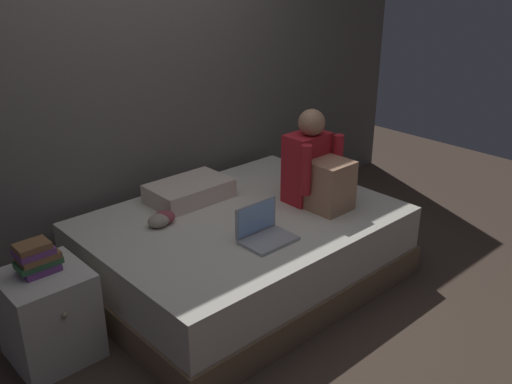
# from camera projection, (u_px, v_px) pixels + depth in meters

# --- Properties ---
(ground_plane) EXTENTS (8.00, 8.00, 0.00)m
(ground_plane) POSITION_uv_depth(u_px,v_px,m) (251.00, 311.00, 3.60)
(ground_plane) COLOR #47382D
(wall_back) EXTENTS (5.60, 0.10, 2.70)m
(wall_back) POSITION_uv_depth(u_px,v_px,m) (133.00, 71.00, 3.88)
(wall_back) COLOR #605B56
(wall_back) RESTS_ON ground_plane
(bed) EXTENTS (2.00, 1.50, 0.50)m
(bed) POSITION_uv_depth(u_px,v_px,m) (243.00, 249.00, 3.83)
(bed) COLOR #7A6047
(bed) RESTS_ON ground_plane
(nightstand) EXTENTS (0.44, 0.46, 0.53)m
(nightstand) POSITION_uv_depth(u_px,v_px,m) (49.00, 315.00, 3.11)
(nightstand) COLOR beige
(nightstand) RESTS_ON ground_plane
(person_sitting) EXTENTS (0.39, 0.44, 0.66)m
(person_sitting) POSITION_uv_depth(u_px,v_px,m) (316.00, 169.00, 3.81)
(person_sitting) COLOR #B21E28
(person_sitting) RESTS_ON bed
(laptop) EXTENTS (0.32, 0.23, 0.22)m
(laptop) POSITION_uv_depth(u_px,v_px,m) (263.00, 231.00, 3.40)
(laptop) COLOR #9EA0A5
(laptop) RESTS_ON bed
(pillow) EXTENTS (0.56, 0.36, 0.13)m
(pillow) POSITION_uv_depth(u_px,v_px,m) (189.00, 191.00, 3.94)
(pillow) COLOR beige
(pillow) RESTS_ON bed
(book_stack) EXTENTS (0.23, 0.16, 0.18)m
(book_stack) POSITION_uv_depth(u_px,v_px,m) (37.00, 258.00, 2.99)
(book_stack) COLOR #703D84
(book_stack) RESTS_ON nightstand
(clothes_pile) EXTENTS (0.20, 0.14, 0.08)m
(clothes_pile) POSITION_uv_depth(u_px,v_px,m) (161.00, 219.00, 3.59)
(clothes_pile) COLOR #8E3D47
(clothes_pile) RESTS_ON bed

